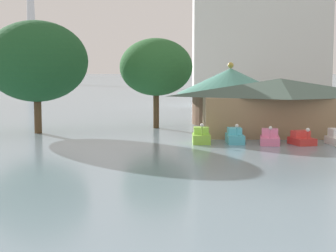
{
  "coord_description": "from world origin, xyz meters",
  "views": [
    {
      "loc": [
        4.72,
        -5.32,
        6.27
      ],
      "look_at": [
        3.9,
        27.34,
        2.8
      ],
      "focal_mm": 55.6,
      "sensor_mm": 36.0,
      "label": 1
    }
  ],
  "objects_px": {
    "boathouse": "(280,105)",
    "background_building_block": "(258,32)",
    "pedal_boat_lime": "(201,137)",
    "pedal_boat_pink": "(270,138)",
    "pedal_boat_red": "(302,139)",
    "shoreline_tree_mid": "(156,67)",
    "pedal_boat_cyan": "(235,137)",
    "green_roof_pavilion": "(230,91)",
    "shoreline_tree_tall_left": "(36,61)"
  },
  "relations": [
    {
      "from": "pedal_boat_lime",
      "to": "green_roof_pavilion",
      "type": "relative_size",
      "value": 0.19
    },
    {
      "from": "pedal_boat_cyan",
      "to": "pedal_boat_red",
      "type": "relative_size",
      "value": 1.1
    },
    {
      "from": "background_building_block",
      "to": "green_roof_pavilion",
      "type": "bearing_deg",
      "value": -103.41
    },
    {
      "from": "shoreline_tree_tall_left",
      "to": "pedal_boat_pink",
      "type": "bearing_deg",
      "value": -18.3
    },
    {
      "from": "boathouse",
      "to": "shoreline_tree_mid",
      "type": "distance_m",
      "value": 14.2
    },
    {
      "from": "shoreline_tree_mid",
      "to": "green_roof_pavilion",
      "type": "bearing_deg",
      "value": 30.15
    },
    {
      "from": "pedal_boat_cyan",
      "to": "pedal_boat_pink",
      "type": "xyz_separation_m",
      "value": [
        2.95,
        -0.54,
        -0.03
      ]
    },
    {
      "from": "pedal_boat_cyan",
      "to": "pedal_boat_red",
      "type": "height_order",
      "value": "pedal_boat_cyan"
    },
    {
      "from": "pedal_boat_cyan",
      "to": "shoreline_tree_tall_left",
      "type": "height_order",
      "value": "shoreline_tree_tall_left"
    },
    {
      "from": "pedal_boat_lime",
      "to": "pedal_boat_pink",
      "type": "xyz_separation_m",
      "value": [
        5.89,
        -0.31,
        -0.06
      ]
    },
    {
      "from": "pedal_boat_lime",
      "to": "pedal_boat_red",
      "type": "relative_size",
      "value": 0.91
    },
    {
      "from": "pedal_boat_red",
      "to": "background_building_block",
      "type": "height_order",
      "value": "background_building_block"
    },
    {
      "from": "pedal_boat_lime",
      "to": "background_building_block",
      "type": "relative_size",
      "value": 0.09
    },
    {
      "from": "pedal_boat_pink",
      "to": "pedal_boat_red",
      "type": "xyz_separation_m",
      "value": [
        2.68,
        -0.23,
        -0.04
      ]
    },
    {
      "from": "pedal_boat_lime",
      "to": "shoreline_tree_mid",
      "type": "relative_size",
      "value": 0.24
    },
    {
      "from": "boathouse",
      "to": "green_roof_pavilion",
      "type": "bearing_deg",
      "value": 109.43
    },
    {
      "from": "pedal_boat_lime",
      "to": "pedal_boat_red",
      "type": "xyz_separation_m",
      "value": [
        8.57,
        -0.54,
        -0.1
      ]
    },
    {
      "from": "pedal_boat_cyan",
      "to": "shoreline_tree_mid",
      "type": "relative_size",
      "value": 0.29
    },
    {
      "from": "pedal_boat_pink",
      "to": "green_roof_pavilion",
      "type": "xyz_separation_m",
      "value": [
        -1.82,
        17.22,
        3.34
      ]
    },
    {
      "from": "pedal_boat_red",
      "to": "boathouse",
      "type": "relative_size",
      "value": 0.16
    },
    {
      "from": "pedal_boat_red",
      "to": "boathouse",
      "type": "height_order",
      "value": "boathouse"
    },
    {
      "from": "pedal_boat_lime",
      "to": "shoreline_tree_tall_left",
      "type": "xyz_separation_m",
      "value": [
        -16.22,
        7.0,
        6.64
      ]
    },
    {
      "from": "boathouse",
      "to": "background_building_block",
      "type": "bearing_deg",
      "value": 84.69
    },
    {
      "from": "pedal_boat_cyan",
      "to": "green_roof_pavilion",
      "type": "xyz_separation_m",
      "value": [
        1.13,
        16.69,
        3.32
      ]
    },
    {
      "from": "boathouse",
      "to": "shoreline_tree_mid",
      "type": "relative_size",
      "value": 1.62
    },
    {
      "from": "pedal_boat_red",
      "to": "shoreline_tree_mid",
      "type": "bearing_deg",
      "value": -150.62
    },
    {
      "from": "background_building_block",
      "to": "pedal_boat_cyan",
      "type": "bearing_deg",
      "value": -100.28
    },
    {
      "from": "shoreline_tree_mid",
      "to": "background_building_block",
      "type": "height_order",
      "value": "background_building_block"
    },
    {
      "from": "pedal_boat_lime",
      "to": "boathouse",
      "type": "relative_size",
      "value": 0.15
    },
    {
      "from": "pedal_boat_pink",
      "to": "green_roof_pavilion",
      "type": "relative_size",
      "value": 0.24
    },
    {
      "from": "green_roof_pavilion",
      "to": "pedal_boat_red",
      "type": "bearing_deg",
      "value": -75.55
    },
    {
      "from": "pedal_boat_pink",
      "to": "background_building_block",
      "type": "distance_m",
      "value": 52.32
    },
    {
      "from": "green_roof_pavilion",
      "to": "boathouse",
      "type": "bearing_deg",
      "value": -70.57
    },
    {
      "from": "shoreline_tree_tall_left",
      "to": "boathouse",
      "type": "bearing_deg",
      "value": -2.16
    },
    {
      "from": "pedal_boat_cyan",
      "to": "boathouse",
      "type": "bearing_deg",
      "value": 138.15
    },
    {
      "from": "pedal_boat_cyan",
      "to": "shoreline_tree_tall_left",
      "type": "bearing_deg",
      "value": -111.15
    },
    {
      "from": "boathouse",
      "to": "shoreline_tree_mid",
      "type": "bearing_deg",
      "value": 154.75
    },
    {
      "from": "green_roof_pavilion",
      "to": "shoreline_tree_tall_left",
      "type": "relative_size",
      "value": 1.13
    },
    {
      "from": "pedal_boat_lime",
      "to": "pedal_boat_red",
      "type": "height_order",
      "value": "pedal_boat_lime"
    },
    {
      "from": "boathouse",
      "to": "green_roof_pavilion",
      "type": "relative_size",
      "value": 1.25
    },
    {
      "from": "pedal_boat_red",
      "to": "shoreline_tree_mid",
      "type": "height_order",
      "value": "shoreline_tree_mid"
    },
    {
      "from": "pedal_boat_lime",
      "to": "shoreline_tree_tall_left",
      "type": "bearing_deg",
      "value": -114.2
    },
    {
      "from": "pedal_boat_pink",
      "to": "shoreline_tree_tall_left",
      "type": "distance_m",
      "value": 24.23
    },
    {
      "from": "green_roof_pavilion",
      "to": "background_building_block",
      "type": "bearing_deg",
      "value": 76.59
    },
    {
      "from": "pedal_boat_cyan",
      "to": "boathouse",
      "type": "height_order",
      "value": "boathouse"
    },
    {
      "from": "pedal_boat_lime",
      "to": "background_building_block",
      "type": "xyz_separation_m",
      "value": [
        11.98,
        50.06,
        12.69
      ]
    },
    {
      "from": "background_building_block",
      "to": "boathouse",
      "type": "bearing_deg",
      "value": -95.31
    },
    {
      "from": "pedal_boat_lime",
      "to": "pedal_boat_pink",
      "type": "distance_m",
      "value": 5.9
    },
    {
      "from": "pedal_boat_cyan",
      "to": "shoreline_tree_mid",
      "type": "bearing_deg",
      "value": -149.25
    },
    {
      "from": "shoreline_tree_mid",
      "to": "pedal_boat_cyan",
      "type": "bearing_deg",
      "value": -57.58
    }
  ]
}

